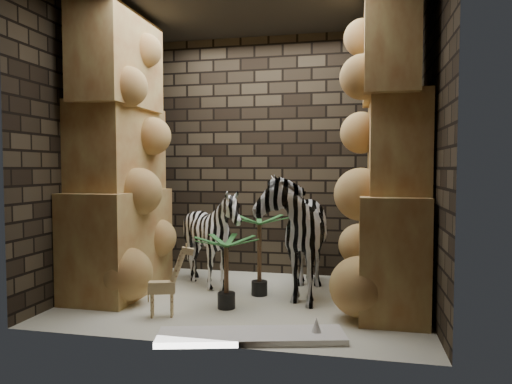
% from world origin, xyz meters
% --- Properties ---
extents(floor, '(3.50, 3.50, 0.00)m').
position_xyz_m(floor, '(0.00, 0.00, 0.00)').
color(floor, beige).
rests_on(floor, ground).
extents(ceiling, '(3.50, 3.50, 0.00)m').
position_xyz_m(ceiling, '(0.00, 0.00, 3.00)').
color(ceiling, black).
rests_on(ceiling, ground).
extents(wall_back, '(3.50, 0.00, 3.50)m').
position_xyz_m(wall_back, '(0.00, 1.25, 1.50)').
color(wall_back, black).
rests_on(wall_back, ground).
extents(wall_front, '(3.50, 0.00, 3.50)m').
position_xyz_m(wall_front, '(0.00, -1.25, 1.50)').
color(wall_front, black).
rests_on(wall_front, ground).
extents(wall_left, '(0.00, 3.00, 3.00)m').
position_xyz_m(wall_left, '(-1.75, 0.00, 1.50)').
color(wall_left, black).
rests_on(wall_left, ground).
extents(wall_right, '(0.00, 3.00, 3.00)m').
position_xyz_m(wall_right, '(1.75, 0.00, 1.50)').
color(wall_right, black).
rests_on(wall_right, ground).
extents(rock_pillar_left, '(0.68, 1.30, 3.00)m').
position_xyz_m(rock_pillar_left, '(-1.40, 0.00, 1.50)').
color(rock_pillar_left, tan).
rests_on(rock_pillar_left, floor).
extents(rock_pillar_right, '(0.58, 1.25, 3.00)m').
position_xyz_m(rock_pillar_right, '(1.42, 0.00, 1.50)').
color(rock_pillar_right, tan).
rests_on(rock_pillar_right, floor).
extents(zebra_right, '(0.79, 1.34, 1.52)m').
position_xyz_m(zebra_right, '(0.46, 0.32, 0.76)').
color(zebra_right, white).
rests_on(zebra_right, floor).
extents(zebra_left, '(0.93, 1.14, 1.01)m').
position_xyz_m(zebra_left, '(-0.48, 0.38, 0.51)').
color(zebra_left, white).
rests_on(zebra_left, floor).
extents(giraffe_toy, '(0.37, 0.22, 0.68)m').
position_xyz_m(giraffe_toy, '(-0.61, -0.68, 0.34)').
color(giraffe_toy, '#D3B67D').
rests_on(giraffe_toy, floor).
extents(palm_front, '(0.36, 0.36, 0.86)m').
position_xyz_m(palm_front, '(0.11, 0.20, 0.43)').
color(palm_front, '#164311').
rests_on(palm_front, floor).
extents(palm_back, '(0.36, 0.36, 0.71)m').
position_xyz_m(palm_back, '(-0.11, -0.31, 0.35)').
color(palm_back, '#164311').
rests_on(palm_back, floor).
extents(surfboard, '(1.51, 0.72, 0.05)m').
position_xyz_m(surfboard, '(0.30, -1.05, 0.03)').
color(surfboard, white).
rests_on(surfboard, floor).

